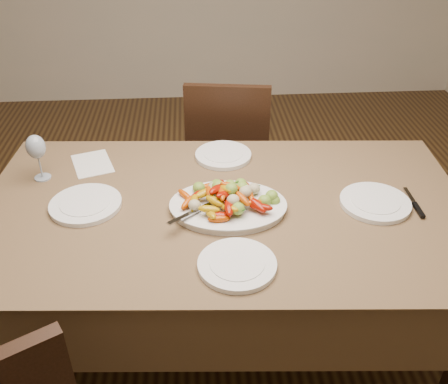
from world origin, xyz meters
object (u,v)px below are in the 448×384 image
dining_table (224,280)px  plate_left (86,205)px  wine_glass (38,156)px  serving_platter (228,207)px  plate_right (375,203)px  plate_far (223,155)px  plate_near (237,265)px  chair_far (229,154)px

dining_table → plate_left: 0.65m
wine_glass → serving_platter: bearing=-20.5°
plate_right → plate_far: size_ratio=1.07×
wine_glass → plate_left: bearing=-46.1°
plate_near → wine_glass: bearing=141.6°
dining_table → plate_left: (-0.51, 0.03, 0.39)m
plate_left → plate_right: same height
plate_right → wine_glass: size_ratio=1.28×
chair_far → plate_right: 1.09m
dining_table → plate_near: size_ratio=7.29×
dining_table → chair_far: size_ratio=1.94×
serving_platter → plate_right: (0.55, -0.00, -0.00)m
dining_table → serving_platter: size_ratio=4.39×
plate_left → plate_far: 0.63m
plate_near → dining_table: bearing=93.1°
dining_table → plate_far: plate_far is taller
serving_platter → plate_far: (0.01, 0.40, -0.00)m
wine_glass → plate_near: bearing=-38.4°
plate_far → chair_far: bearing=82.6°
dining_table → wine_glass: size_ratio=8.98×
dining_table → plate_near: (0.02, -0.34, 0.39)m
serving_platter → plate_left: 0.53m
wine_glass → chair_far: bearing=38.9°
plate_left → dining_table: bearing=-3.4°
dining_table → plate_far: 0.54m
serving_platter → plate_left: (-0.53, 0.06, -0.00)m
plate_near → wine_glass: wine_glass is taller
dining_table → serving_platter: serving_platter is taller
plate_near → wine_glass: (-0.74, 0.59, 0.09)m
chair_far → serving_platter: (-0.08, -0.93, 0.30)m
serving_platter → plate_near: serving_platter is taller
dining_table → plate_right: bearing=-3.2°
serving_platter → plate_right: 0.55m
chair_far → plate_left: (-0.61, -0.87, 0.29)m
dining_table → serving_platter: 0.39m
chair_far → wine_glass: bearing=47.1°
plate_far → plate_near: (-0.00, -0.71, 0.00)m
plate_left → plate_near: 0.65m
dining_table → chair_far: bearing=84.2°
dining_table → plate_left: bearing=176.6°
plate_near → plate_right: bearing=29.4°
chair_far → plate_left: chair_far is taller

